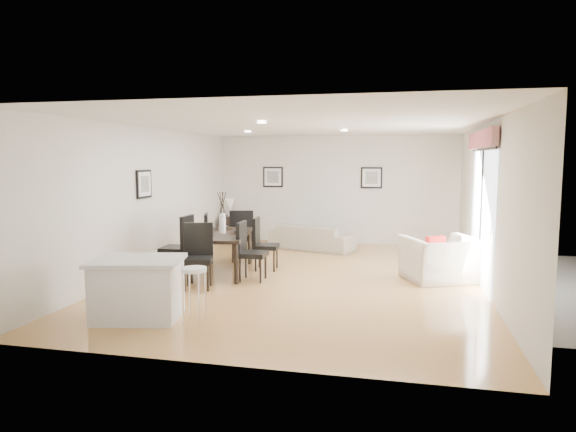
% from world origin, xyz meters
% --- Properties ---
extents(ground, '(8.00, 8.00, 0.00)m').
position_xyz_m(ground, '(0.00, 0.00, 0.00)').
color(ground, tan).
rests_on(ground, ground).
extents(wall_back, '(6.00, 0.04, 2.70)m').
position_xyz_m(wall_back, '(0.00, 4.00, 1.35)').
color(wall_back, beige).
rests_on(wall_back, ground).
extents(wall_front, '(6.00, 0.04, 2.70)m').
position_xyz_m(wall_front, '(0.00, -4.00, 1.35)').
color(wall_front, beige).
rests_on(wall_front, ground).
extents(wall_left, '(0.04, 8.00, 2.70)m').
position_xyz_m(wall_left, '(-3.00, 0.00, 1.35)').
color(wall_left, beige).
rests_on(wall_left, ground).
extents(wall_right, '(0.04, 8.00, 2.70)m').
position_xyz_m(wall_right, '(3.00, 0.00, 1.35)').
color(wall_right, beige).
rests_on(wall_right, ground).
extents(ceiling, '(6.00, 8.00, 0.02)m').
position_xyz_m(ceiling, '(0.00, 0.00, 2.70)').
color(ceiling, white).
rests_on(ceiling, wall_back).
extents(sofa, '(2.14, 1.36, 0.58)m').
position_xyz_m(sofa, '(-0.39, 2.90, 0.29)').
color(sofa, '#9F9681').
rests_on(sofa, ground).
extents(armchair, '(1.51, 1.43, 0.77)m').
position_xyz_m(armchair, '(2.34, 0.29, 0.38)').
color(armchair, silver).
rests_on(armchair, ground).
extents(dining_table, '(1.17, 1.91, 0.75)m').
position_xyz_m(dining_table, '(-1.56, 0.07, 0.67)').
color(dining_table, black).
rests_on(dining_table, ground).
extents(dining_chair_wnear, '(0.50, 0.50, 1.11)m').
position_xyz_m(dining_chair_wnear, '(-2.18, -0.37, 0.62)').
color(dining_chair_wnear, black).
rests_on(dining_chair_wnear, ground).
extents(dining_chair_wfar, '(0.60, 0.60, 1.04)m').
position_xyz_m(dining_chair_wfar, '(-2.20, 0.55, 0.58)').
color(dining_chair_wfar, black).
rests_on(dining_chair_wfar, ground).
extents(dining_chair_enear, '(0.47, 0.47, 1.03)m').
position_xyz_m(dining_chair_enear, '(-0.94, -0.38, 0.57)').
color(dining_chair_enear, black).
rests_on(dining_chair_enear, ground).
extents(dining_chair_efar, '(0.48, 0.48, 1.00)m').
position_xyz_m(dining_chair_efar, '(-0.93, 0.51, 0.56)').
color(dining_chair_efar, black).
rests_on(dining_chair_efar, ground).
extents(dining_chair_head, '(0.58, 0.58, 1.06)m').
position_xyz_m(dining_chair_head, '(-1.59, -1.03, 0.59)').
color(dining_chair_head, black).
rests_on(dining_chair_head, ground).
extents(dining_chair_foot, '(0.58, 0.58, 1.07)m').
position_xyz_m(dining_chair_foot, '(-1.54, 1.18, 0.60)').
color(dining_chair_foot, black).
rests_on(dining_chair_foot, ground).
extents(vase, '(0.84, 1.37, 0.77)m').
position_xyz_m(vase, '(-1.56, 0.07, 1.09)').
color(vase, white).
rests_on(vase, dining_table).
extents(coffee_table, '(1.00, 0.70, 0.37)m').
position_xyz_m(coffee_table, '(-0.54, 3.44, 0.18)').
color(coffee_table, black).
rests_on(coffee_table, ground).
extents(side_table, '(0.62, 0.62, 0.65)m').
position_xyz_m(side_table, '(-2.66, 3.66, 0.33)').
color(side_table, black).
rests_on(side_table, ground).
extents(table_lamp, '(0.23, 0.23, 0.44)m').
position_xyz_m(table_lamp, '(-2.66, 3.66, 0.93)').
color(table_lamp, white).
rests_on(table_lamp, side_table).
extents(cushion, '(0.35, 0.31, 0.36)m').
position_xyz_m(cushion, '(2.23, 0.18, 0.62)').
color(cushion, '#AA1916').
rests_on(cushion, armchair).
extents(kitchen_island, '(1.31, 1.11, 0.81)m').
position_xyz_m(kitchen_island, '(-1.71, -2.78, 0.41)').
color(kitchen_island, white).
rests_on(kitchen_island, ground).
extents(bar_stool, '(0.33, 0.33, 0.72)m').
position_xyz_m(bar_stool, '(-0.91, -2.78, 0.62)').
color(bar_stool, white).
rests_on(bar_stool, ground).
extents(framed_print_back_left, '(0.52, 0.04, 0.52)m').
position_xyz_m(framed_print_back_left, '(-1.60, 3.97, 1.65)').
color(framed_print_back_left, black).
rests_on(framed_print_back_left, wall_back).
extents(framed_print_back_right, '(0.52, 0.04, 0.52)m').
position_xyz_m(framed_print_back_right, '(0.90, 3.97, 1.65)').
color(framed_print_back_right, black).
rests_on(framed_print_back_right, wall_back).
extents(framed_print_left_wall, '(0.04, 0.52, 0.52)m').
position_xyz_m(framed_print_left_wall, '(-2.97, -0.20, 1.65)').
color(framed_print_left_wall, black).
rests_on(framed_print_left_wall, wall_left).
extents(sliding_door, '(0.12, 2.70, 2.57)m').
position_xyz_m(sliding_door, '(2.96, 0.30, 1.66)').
color(sliding_door, white).
rests_on(sliding_door, wall_right).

